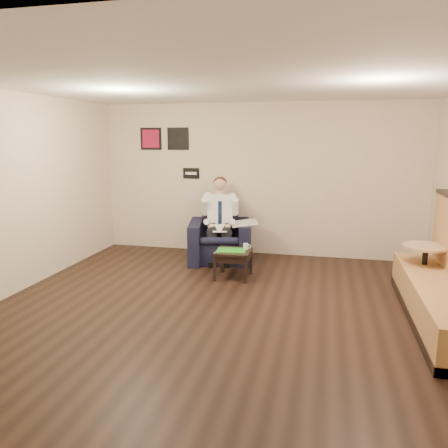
% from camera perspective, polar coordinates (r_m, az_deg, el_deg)
% --- Properties ---
extents(ground, '(6.00, 6.00, 0.00)m').
position_cam_1_polar(ground, '(5.62, -0.44, -11.50)').
color(ground, black).
rests_on(ground, ground).
extents(wall_back, '(6.00, 0.02, 2.80)m').
position_cam_1_polar(wall_back, '(8.17, 4.51, 5.77)').
color(wall_back, beige).
rests_on(wall_back, ground).
extents(wall_front, '(6.00, 0.02, 2.80)m').
position_cam_1_polar(wall_front, '(2.50, -17.02, -7.20)').
color(wall_front, beige).
rests_on(wall_front, ground).
extents(wall_left, '(0.02, 6.00, 2.80)m').
position_cam_1_polar(wall_left, '(6.62, -26.67, 3.34)').
color(wall_left, beige).
rests_on(wall_left, ground).
extents(ceiling, '(6.00, 6.00, 0.02)m').
position_cam_1_polar(ceiling, '(5.22, -0.49, 18.16)').
color(ceiling, white).
rests_on(ceiling, wall_back).
extents(seating_sign, '(0.32, 0.02, 0.20)m').
position_cam_1_polar(seating_sign, '(8.44, -4.31, 6.62)').
color(seating_sign, black).
rests_on(seating_sign, wall_back).
extents(art_print_left, '(0.42, 0.03, 0.42)m').
position_cam_1_polar(art_print_left, '(8.68, -9.52, 10.93)').
color(art_print_left, '#A51439').
rests_on(art_print_left, wall_back).
extents(art_print_right, '(0.42, 0.03, 0.42)m').
position_cam_1_polar(art_print_right, '(8.49, -6.02, 11.01)').
color(art_print_right, black).
rests_on(art_print_right, wall_back).
extents(armchair, '(1.27, 1.27, 1.04)m').
position_cam_1_polar(armchair, '(7.78, -0.55, -1.05)').
color(armchair, black).
rests_on(armchair, ground).
extents(seated_man, '(0.88, 1.13, 1.42)m').
position_cam_1_polar(seated_man, '(7.61, -0.58, 0.14)').
color(seated_man, white).
rests_on(seated_man, armchair).
extents(lap_papers, '(0.32, 0.39, 0.01)m').
position_cam_1_polar(lap_papers, '(7.51, -0.60, -0.57)').
color(lap_papers, white).
rests_on(lap_papers, seated_man).
extents(newspaper, '(0.58, 0.66, 0.01)m').
position_cam_1_polar(newspaper, '(7.64, 2.68, 0.13)').
color(newspaper, silver).
rests_on(newspaper, armchair).
extents(side_table, '(0.54, 0.54, 0.44)m').
position_cam_1_polar(side_table, '(6.88, 1.23, -5.24)').
color(side_table, black).
rests_on(side_table, ground).
extents(green_folder, '(0.48, 0.37, 0.01)m').
position_cam_1_polar(green_folder, '(6.81, 0.96, -3.45)').
color(green_folder, green).
rests_on(green_folder, side_table).
extents(coffee_mug, '(0.08, 0.08, 0.09)m').
position_cam_1_polar(coffee_mug, '(6.89, 2.87, -2.93)').
color(coffee_mug, white).
rests_on(coffee_mug, side_table).
extents(smartphone, '(0.15, 0.09, 0.01)m').
position_cam_1_polar(smartphone, '(6.96, 1.89, -3.14)').
color(smartphone, black).
rests_on(smartphone, side_table).
extents(banquette, '(0.66, 2.78, 1.42)m').
position_cam_1_polar(banquette, '(5.74, 26.54, -4.69)').
color(banquette, '#A87641').
rests_on(banquette, ground).
extents(cafe_table, '(0.79, 0.79, 0.74)m').
position_cam_1_polar(cafe_table, '(6.57, 24.63, -5.72)').
color(cafe_table, tan).
rests_on(cafe_table, ground).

